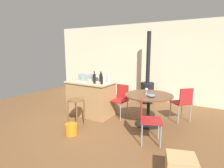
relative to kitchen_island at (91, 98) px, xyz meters
The scene contains 22 objects.
ground_plane 0.92m from the kitchen_island, 35.94° to the right, with size 8.80×8.80×0.00m, color brown.
back_wall 2.69m from the kitchen_island, 75.51° to the left, with size 8.00×0.10×2.70m, color beige.
kitchen_island is the anchor object (origin of this frame).
wooden_stool 0.83m from the kitchen_island, 76.51° to the right, with size 0.35×0.35×0.65m.
dining_table 1.62m from the kitchen_island, ahead, with size 1.12×1.12×0.74m.
folding_chair_near 2.39m from the kitchen_island, 18.25° to the left, with size 0.57×0.57×0.88m.
folding_chair_far 0.82m from the kitchen_island, 19.91° to the left, with size 0.43×0.43×0.86m.
folding_chair_left 2.03m from the kitchen_island, 20.23° to the right, with size 0.53×0.53×0.85m.
wood_stove 2.10m from the kitchen_island, 64.03° to the left, with size 0.44×0.45×2.36m.
toolbox 0.60m from the kitchen_island, 163.14° to the left, with size 0.40×0.27×0.20m.
bottle_0 0.58m from the kitchen_island, 24.10° to the left, with size 0.08×0.08×0.28m.
bottle_1 0.64m from the kitchen_island, 25.75° to the left, with size 0.08×0.08×0.27m.
bottle_2 0.65m from the kitchen_island, 35.44° to the right, with size 0.06×0.06×0.21m.
bottle_3 0.79m from the kitchen_island, 20.56° to the right, with size 0.06×0.06×0.29m.
bottle_4 0.76m from the kitchen_island, 15.76° to the left, with size 0.07×0.07×0.27m.
cup_0 0.58m from the kitchen_island, 56.72° to the right, with size 0.12×0.08×0.10m.
cup_1 0.55m from the kitchen_island, 64.55° to the left, with size 0.11×0.08×0.10m.
cup_2 0.70m from the kitchen_island, 159.56° to the right, with size 0.12×0.08×0.09m.
wine_glass 1.59m from the kitchen_island, ahead, with size 0.07×0.07×0.14m.
serving_bowl 1.76m from the kitchen_island, ahead, with size 0.18×0.18×0.07m, color #4C7099.
cardboard_box 3.07m from the kitchen_island, 28.34° to the right, with size 0.40×0.37×0.35m, color tan.
plastic_bucket 1.33m from the kitchen_island, 71.21° to the right, with size 0.26×0.26×0.24m, color orange.
Camera 1 is at (2.45, -3.46, 1.79)m, focal length 29.73 mm.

